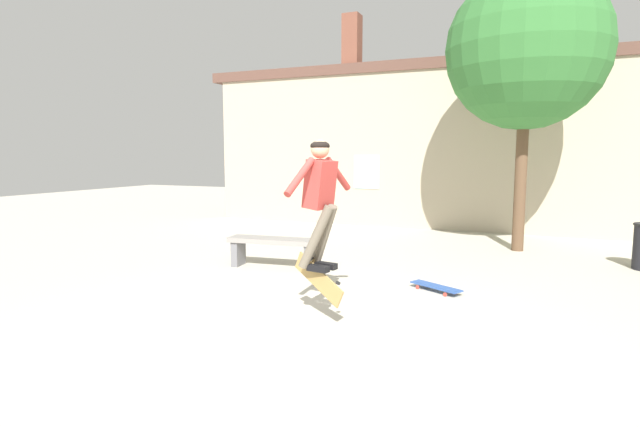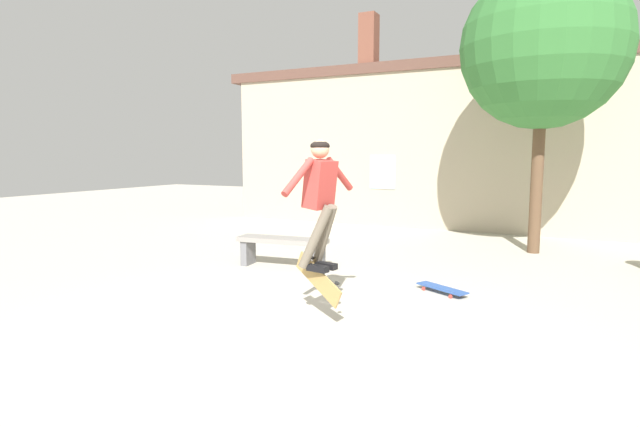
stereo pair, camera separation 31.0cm
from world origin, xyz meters
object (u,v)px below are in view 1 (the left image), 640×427
object	(u,v)px
tree_right	(527,50)
skater	(320,192)
park_bench	(273,247)
skateboard_resting	(436,287)
skateboard_flipping	(318,279)

from	to	relation	value
tree_right	skater	bearing A→B (deg)	-109.97
park_bench	skater	distance (m)	3.01
park_bench	tree_right	bearing A→B (deg)	34.81
tree_right	skateboard_resting	world-z (taller)	tree_right
skateboard_flipping	skateboard_resting	size ratio (longest dim) A/B	0.98
park_bench	skateboard_resting	xyz separation A→B (m)	(2.81, -0.40, -0.30)
skater	skateboard_flipping	distance (m)	0.99
tree_right	skater	distance (m)	6.27
park_bench	skateboard_flipping	xyz separation A→B (m)	(1.79, -2.21, 0.13)
skater	skateboard_resting	size ratio (longest dim) A/B	1.90
tree_right	park_bench	distance (m)	6.12
tree_right	skater	size ratio (longest dim) A/B	3.66
tree_right	skateboard_flipping	bearing A→B (deg)	-109.71
tree_right	skateboard_flipping	xyz separation A→B (m)	(-1.97, -5.50, -3.40)
skateboard_flipping	skateboard_resting	xyz separation A→B (m)	(1.02, 1.81, -0.43)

